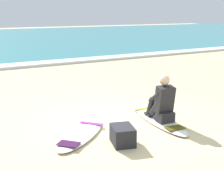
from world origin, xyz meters
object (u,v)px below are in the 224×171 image
at_px(surfboard_spare_near, 82,134).
at_px(surfer_seated, 162,103).
at_px(beach_bag, 123,135).
at_px(surfboard_main, 157,118).

bearing_deg(surfboard_spare_near, surfer_seated, -6.57).
bearing_deg(beach_bag, surfboard_spare_near, 124.28).
bearing_deg(surfboard_main, beach_bag, -151.77).
bearing_deg(surfer_seated, beach_bag, -158.67).
height_order(surfboard_main, surfer_seated, surfer_seated).
distance_m(surfboard_main, surfer_seated, 0.45).
bearing_deg(surfboard_main, surfer_seated, -99.32).
bearing_deg(surfer_seated, surfboard_spare_near, 173.43).
xyz_separation_m(surfer_seated, beach_bag, (-1.25, -0.49, -0.28)).
bearing_deg(beach_bag, surfboard_main, 28.23).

